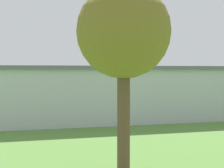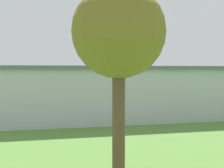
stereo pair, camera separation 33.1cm
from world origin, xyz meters
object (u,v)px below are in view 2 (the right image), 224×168
biplane (104,78)px  person_beside_truck (190,97)px  tree_behind_hangar_left (119,33)px  hangar (143,91)px  person_walking_on_apron (223,97)px

biplane → person_beside_truck: biplane is taller
tree_behind_hangar_left → hangar: bearing=-110.8°
person_walking_on_apron → hangar: bearing=38.9°
person_walking_on_apron → person_beside_truck: person_walking_on_apron is taller
person_beside_truck → person_walking_on_apron: bearing=174.1°
person_walking_on_apron → tree_behind_hangar_left: size_ratio=0.17×
person_walking_on_apron → biplane: bearing=-42.5°
hangar → person_walking_on_apron: (-19.63, -15.86, -2.06)m
biplane → person_beside_truck: size_ratio=5.04×
biplane → tree_behind_hangar_left: tree_behind_hangar_left is taller
hangar → person_walking_on_apron: hangar is taller
biplane → person_beside_truck: (-11.56, 15.33, -3.07)m
person_beside_truck → tree_behind_hangar_left: tree_behind_hangar_left is taller
hangar → person_beside_truck: size_ratio=25.91×
biplane → person_beside_truck: 19.44m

